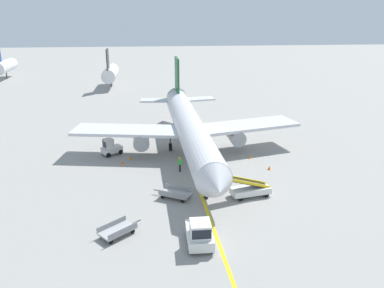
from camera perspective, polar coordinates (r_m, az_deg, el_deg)
The scene contains 15 objects.
ground_plane at distance 37.25m, azimuth 2.00°, elevation -8.26°, with size 300.00×300.00×0.00m, color gray.
taxi_line_yellow at distance 41.66m, azimuth 0.51°, elevation -5.10°, with size 0.30×80.00×0.01m, color yellow.
airliner at distance 47.55m, azimuth -0.42°, elevation 2.46°, with size 28.57×35.32×10.10m.
pushback_tug at distance 30.53m, azimuth 1.12°, elevation -12.86°, with size 1.92×3.61×2.20m.
baggage_tug_near_wing at distance 48.96m, azimuth -11.75°, elevation -0.52°, with size 2.72×2.42×2.10m.
belt_loader_forward_hold at distance 38.12m, azimuth 8.35°, elevation -6.47°, with size 5.16×2.25×2.59m.
baggage_cart_loaded at distance 37.58m, azimuth -2.46°, elevation -7.20°, with size 3.68×2.71×0.94m.
baggage_cart_empty_trailing at distance 32.44m, azimuth -10.79°, elevation -12.21°, with size 3.37×3.07×0.94m.
ground_crew_marshaller at distance 43.12m, azimuth -1.78°, elevation -2.91°, with size 0.36×0.24×1.70m.
safety_cone_nose_left at distance 47.67m, azimuth 8.49°, elevation -1.78°, with size 0.36×0.36×0.44m, color orange.
safety_cone_nose_right at distance 44.72m, azimuth 11.17°, elevation -3.41°, with size 0.36×0.36×0.44m, color orange.
safety_cone_wingtip_left at distance 46.09m, azimuth -10.11°, elevation -2.64°, with size 0.36×0.36×0.44m, color orange.
safety_cone_wingtip_right at distance 47.29m, azimuth -8.92°, elevation -1.99°, with size 0.36×0.36×0.44m, color orange.
distant_aircraft_far_left at distance 109.62m, azimuth -25.56°, elevation 10.21°, with size 3.00×10.10×8.80m.
distant_aircraft_mid_left at distance 90.66m, azimuth -11.79°, elevation 10.11°, with size 3.00×10.10×8.80m.
Camera 1 is at (-4.25, -32.71, 17.31)m, focal length 36.66 mm.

